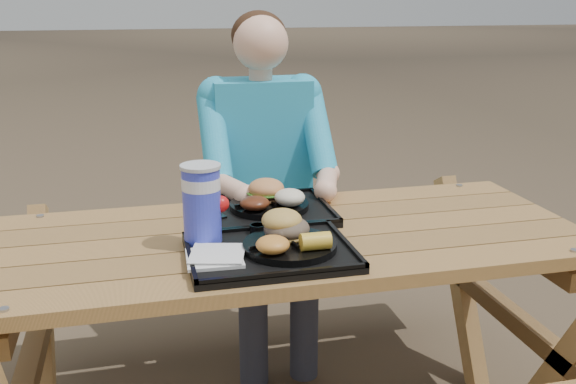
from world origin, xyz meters
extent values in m
cube|color=black|center=(-0.09, -0.17, 0.76)|extent=(0.45, 0.35, 0.02)
cube|color=black|center=(-0.05, 0.18, 0.76)|extent=(0.45, 0.35, 0.02)
cylinder|color=black|center=(-0.04, -0.18, 0.78)|extent=(0.26, 0.26, 0.02)
cylinder|color=black|center=(-0.02, 0.19, 0.78)|extent=(0.26, 0.26, 0.02)
cube|color=silver|center=(-0.25, -0.20, 0.78)|extent=(0.15, 0.15, 0.02)
cylinder|color=#1A25C3|center=(-0.26, -0.06, 0.88)|extent=(0.11, 0.11, 0.22)
cylinder|color=black|center=(-0.10, -0.04, 0.78)|extent=(0.05, 0.05, 0.03)
cylinder|color=yellow|center=(-0.04, -0.04, 0.78)|extent=(0.04, 0.04, 0.03)
ellipsoid|color=gold|center=(-0.10, -0.24, 0.81)|extent=(0.09, 0.09, 0.05)
cube|color=black|center=(-0.21, 0.20, 0.77)|extent=(0.08, 0.17, 0.01)
ellipsoid|color=#572411|center=(-0.08, 0.13, 0.81)|extent=(0.09, 0.09, 0.04)
ellipsoid|color=silver|center=(0.04, 0.14, 0.82)|extent=(0.10, 0.10, 0.06)
camera|label=1|loc=(-0.43, -1.77, 1.44)|focal=40.00mm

